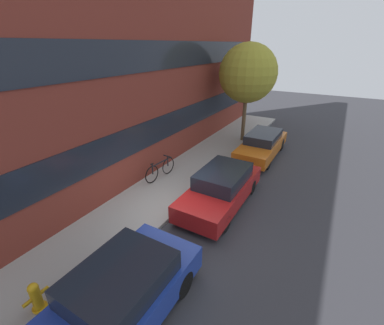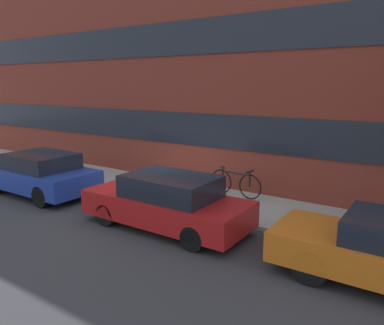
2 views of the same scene
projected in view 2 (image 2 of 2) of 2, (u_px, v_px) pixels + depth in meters
ground_plane at (153, 206)px, 10.89m from camera, size 56.00×56.00×0.00m
sidewalk_strip at (178, 194)px, 11.91m from camera, size 28.00×2.55×0.12m
rowhouse_facade at (208, 52)px, 12.38m from camera, size 28.00×1.02×9.06m
parked_car_blue at (40, 174)px, 11.98m from camera, size 4.01×1.82×1.35m
parked_car_red at (167, 202)px, 9.15m from camera, size 4.23×1.69×1.34m
fire_hydrant at (68, 167)px, 13.81m from camera, size 0.56×0.31×0.73m
bicycle at (235, 183)px, 11.42m from camera, size 1.80×0.44×0.87m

